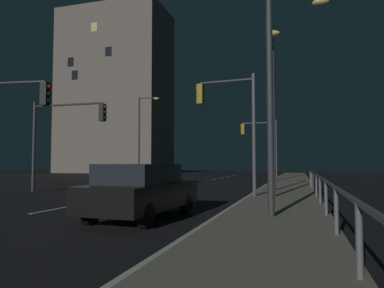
{
  "coord_description": "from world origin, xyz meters",
  "views": [
    {
      "loc": [
        8.09,
        -1.2,
        1.59
      ],
      "look_at": [
        0.93,
        22.46,
        2.94
      ],
      "focal_mm": 33.07,
      "sensor_mm": 36.0,
      "label": 1
    }
  ],
  "objects_px": {
    "traffic_light_mid_right": "(260,138)",
    "traffic_light_near_right": "(229,112)",
    "street_lamp_across_street": "(273,101)",
    "car": "(142,190)",
    "street_lamp_corner": "(142,130)",
    "street_lamp_far_end": "(281,70)",
    "traffic_light_far_left": "(66,126)",
    "building_distant": "(116,92)"
  },
  "relations": [
    {
      "from": "traffic_light_mid_right",
      "to": "traffic_light_near_right",
      "type": "distance_m",
      "value": 15.46
    },
    {
      "from": "street_lamp_across_street",
      "to": "car",
      "type": "bearing_deg",
      "value": -117.81
    },
    {
      "from": "traffic_light_mid_right",
      "to": "traffic_light_near_right",
      "type": "bearing_deg",
      "value": -89.5
    },
    {
      "from": "street_lamp_across_street",
      "to": "street_lamp_corner",
      "type": "bearing_deg",
      "value": 131.0
    },
    {
      "from": "street_lamp_far_end",
      "to": "street_lamp_corner",
      "type": "bearing_deg",
      "value": 123.96
    },
    {
      "from": "traffic_light_mid_right",
      "to": "street_lamp_across_street",
      "type": "height_order",
      "value": "street_lamp_across_street"
    },
    {
      "from": "traffic_light_far_left",
      "to": "street_lamp_across_street",
      "type": "distance_m",
      "value": 11.59
    },
    {
      "from": "street_lamp_corner",
      "to": "building_distant",
      "type": "height_order",
      "value": "building_distant"
    },
    {
      "from": "street_lamp_far_end",
      "to": "building_distant",
      "type": "relative_size",
      "value": 0.24
    },
    {
      "from": "traffic_light_far_left",
      "to": "street_lamp_across_street",
      "type": "bearing_deg",
      "value": -6.19
    },
    {
      "from": "traffic_light_near_right",
      "to": "building_distant",
      "type": "bearing_deg",
      "value": 125.5
    },
    {
      "from": "street_lamp_across_street",
      "to": "building_distant",
      "type": "xyz_separation_m",
      "value": [
        -29.24,
        38.63,
        9.64
      ]
    },
    {
      "from": "traffic_light_mid_right",
      "to": "traffic_light_far_left",
      "type": "bearing_deg",
      "value": -122.33
    },
    {
      "from": "car",
      "to": "street_lamp_far_end",
      "type": "relative_size",
      "value": 0.67
    },
    {
      "from": "building_distant",
      "to": "street_lamp_corner",
      "type": "bearing_deg",
      "value": -55.67
    },
    {
      "from": "traffic_light_far_left",
      "to": "street_lamp_corner",
      "type": "xyz_separation_m",
      "value": [
        -1.86,
        14.13,
        1.11
      ]
    },
    {
      "from": "car",
      "to": "traffic_light_far_left",
      "type": "height_order",
      "value": "traffic_light_far_left"
    },
    {
      "from": "traffic_light_far_left",
      "to": "traffic_light_near_right",
      "type": "relative_size",
      "value": 0.93
    },
    {
      "from": "traffic_light_far_left",
      "to": "building_distant",
      "type": "bearing_deg",
      "value": 115.39
    },
    {
      "from": "car",
      "to": "traffic_light_mid_right",
      "type": "distance_m",
      "value": 22.44
    },
    {
      "from": "traffic_light_near_right",
      "to": "traffic_light_mid_right",
      "type": "bearing_deg",
      "value": 90.5
    },
    {
      "from": "street_lamp_far_end",
      "to": "street_lamp_corner",
      "type": "distance_m",
      "value": 24.99
    },
    {
      "from": "car",
      "to": "building_distant",
      "type": "height_order",
      "value": "building_distant"
    },
    {
      "from": "traffic_light_far_left",
      "to": "street_lamp_corner",
      "type": "height_order",
      "value": "street_lamp_corner"
    },
    {
      "from": "traffic_light_far_left",
      "to": "street_lamp_far_end",
      "type": "relative_size",
      "value": 0.76
    },
    {
      "from": "street_lamp_corner",
      "to": "traffic_light_mid_right",
      "type": "bearing_deg",
      "value": 3.0
    },
    {
      "from": "traffic_light_mid_right",
      "to": "street_lamp_corner",
      "type": "distance_m",
      "value": 11.23
    },
    {
      "from": "car",
      "to": "street_lamp_corner",
      "type": "relative_size",
      "value": 0.56
    },
    {
      "from": "car",
      "to": "traffic_light_near_right",
      "type": "bearing_deg",
      "value": 79.6
    },
    {
      "from": "street_lamp_across_street",
      "to": "street_lamp_corner",
      "type": "distance_m",
      "value": 20.38
    },
    {
      "from": "traffic_light_near_right",
      "to": "street_lamp_corner",
      "type": "distance_m",
      "value": 18.7
    },
    {
      "from": "traffic_light_mid_right",
      "to": "street_lamp_far_end",
      "type": "distance_m",
      "value": 21.49
    },
    {
      "from": "traffic_light_mid_right",
      "to": "traffic_light_far_left",
      "type": "xyz_separation_m",
      "value": [
        -9.31,
        -14.71,
        -0.16
      ]
    },
    {
      "from": "traffic_light_mid_right",
      "to": "street_lamp_across_street",
      "type": "xyz_separation_m",
      "value": [
        2.19,
        -15.96,
        0.48
      ]
    },
    {
      "from": "traffic_light_mid_right",
      "to": "traffic_light_far_left",
      "type": "distance_m",
      "value": 17.41
    },
    {
      "from": "traffic_light_mid_right",
      "to": "street_lamp_across_street",
      "type": "bearing_deg",
      "value": -82.19
    },
    {
      "from": "street_lamp_corner",
      "to": "street_lamp_far_end",
      "type": "bearing_deg",
      "value": -56.04
    },
    {
      "from": "traffic_light_near_right",
      "to": "traffic_light_far_left",
      "type": "bearing_deg",
      "value": 175.52
    },
    {
      "from": "street_lamp_corner",
      "to": "building_distant",
      "type": "bearing_deg",
      "value": 124.33
    },
    {
      "from": "street_lamp_far_end",
      "to": "building_distant",
      "type": "xyz_separation_m",
      "value": [
        -29.84,
        43.97,
        9.68
      ]
    },
    {
      "from": "street_lamp_far_end",
      "to": "car",
      "type": "bearing_deg",
      "value": -166.93
    },
    {
      "from": "car",
      "to": "street_lamp_corner",
      "type": "distance_m",
      "value": 24.18
    }
  ]
}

